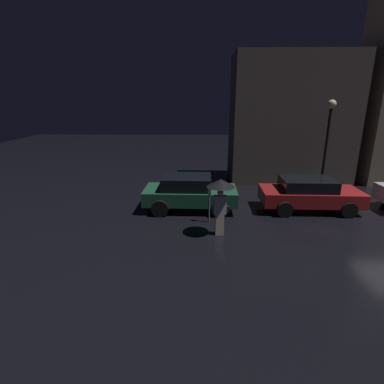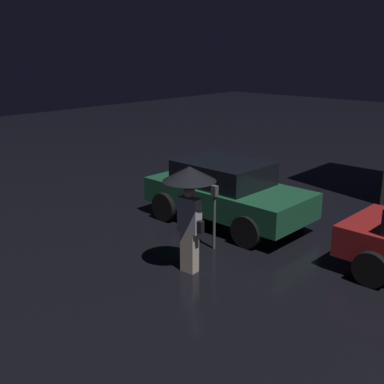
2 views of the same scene
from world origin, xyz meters
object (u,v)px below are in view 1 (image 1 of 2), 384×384
Objects in this scene: pedestrian_with_umbrella at (220,192)px; street_lamp_near at (328,132)px; parked_car_red at (309,193)px; parked_car_green at (189,192)px; parking_meter at (209,202)px.

street_lamp_near is (5.40, 4.88, 1.53)m from pedestrian_with_umbrella.
pedestrian_with_umbrella is (-3.99, -2.60, 0.83)m from parked_car_red.
pedestrian_with_umbrella is at bearing -145.61° from parked_car_red.
parked_car_red is 3.58m from street_lamp_near.
parked_car_green is 0.86× the size of street_lamp_near.
parked_car_red is at bearing 19.01° from parking_meter.
pedestrian_with_umbrella is 1.48× the size of parking_meter.
parked_car_green is 0.95× the size of parked_car_red.
parked_car_red is at bearing -121.84° from street_lamp_near.
parked_car_green is 2.89× the size of parking_meter.
street_lamp_near is at bearing -142.11° from pedestrian_with_umbrella.
pedestrian_with_umbrella is 0.44× the size of street_lamp_near.
street_lamp_near reaches higher than pedestrian_with_umbrella.
pedestrian_with_umbrella reaches higher than parked_car_red.
parked_car_green is 7.33m from street_lamp_near.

